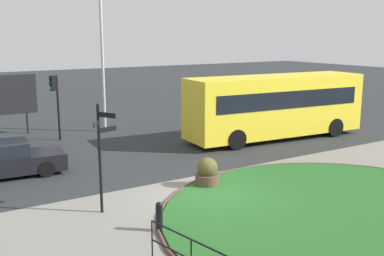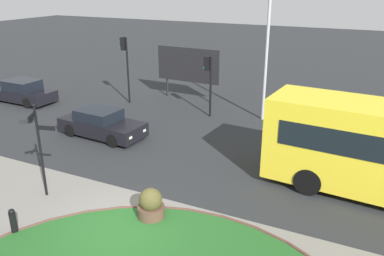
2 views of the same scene
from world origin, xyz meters
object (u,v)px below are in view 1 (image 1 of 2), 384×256
(bus_yellow, at_px, (276,105))
(car_near_lane, at_px, (5,161))
(signpost_directional, at_px, (101,150))
(planter_near_signpost, at_px, (207,174))
(lamppost_tall, at_px, (102,52))
(bollard_foreground, at_px, (159,216))
(traffic_light_far, at_px, (55,93))

(bus_yellow, bearing_deg, car_near_lane, -177.49)
(signpost_directional, bearing_deg, planter_near_signpost, 5.43)
(lamppost_tall, distance_m, planter_near_signpost, 11.88)
(bollard_foreground, bearing_deg, car_near_lane, 109.32)
(signpost_directional, height_order, bollard_foreground, signpost_directional)
(lamppost_tall, bearing_deg, bus_yellow, -42.29)
(bus_yellow, xyz_separation_m, traffic_light_far, (-10.05, 5.59, 0.72))
(lamppost_tall, height_order, planter_near_signpost, lamppost_tall)
(bus_yellow, relative_size, traffic_light_far, 2.96)
(bus_yellow, distance_m, lamppost_tall, 9.94)
(bollard_foreground, distance_m, lamppost_tall, 14.77)
(bollard_foreground, relative_size, traffic_light_far, 0.26)
(signpost_directional, height_order, car_near_lane, signpost_directional)
(traffic_light_far, bearing_deg, bus_yellow, 139.74)
(bus_yellow, relative_size, car_near_lane, 2.25)
(signpost_directional, relative_size, bus_yellow, 0.34)
(bus_yellow, distance_m, traffic_light_far, 11.53)
(signpost_directional, distance_m, bollard_foreground, 2.78)
(signpost_directional, distance_m, planter_near_signpost, 4.44)
(bus_yellow, xyz_separation_m, car_near_lane, (-13.50, 0.44, -1.15))
(planter_near_signpost, bearing_deg, lamppost_tall, 87.93)
(bollard_foreground, relative_size, car_near_lane, 0.20)
(lamppost_tall, bearing_deg, planter_near_signpost, -92.07)
(lamppost_tall, xyz_separation_m, planter_near_signpost, (-0.40, -11.19, -3.99))
(signpost_directional, bearing_deg, traffic_light_far, 81.61)
(bollard_foreground, xyz_separation_m, planter_near_signpost, (3.31, 2.53, 0.04))
(traffic_light_far, height_order, planter_near_signpost, traffic_light_far)
(lamppost_tall, bearing_deg, car_near_lane, -136.94)
(traffic_light_far, bearing_deg, lamppost_tall, -175.27)
(traffic_light_far, height_order, lamppost_tall, lamppost_tall)
(bollard_foreground, height_order, traffic_light_far, traffic_light_far)
(bus_yellow, height_order, lamppost_tall, lamppost_tall)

